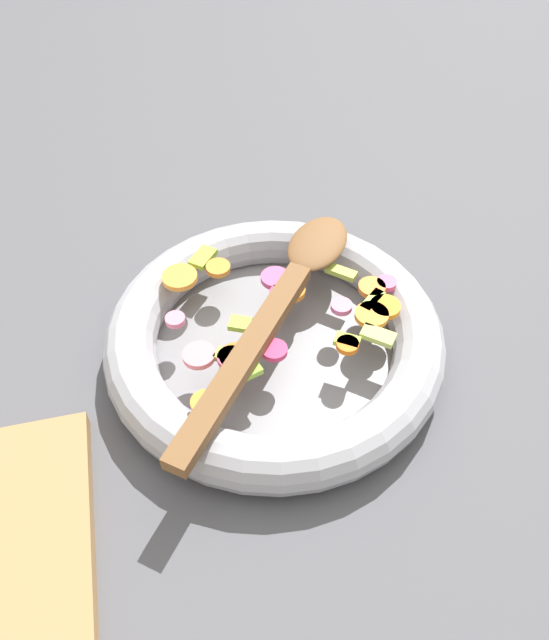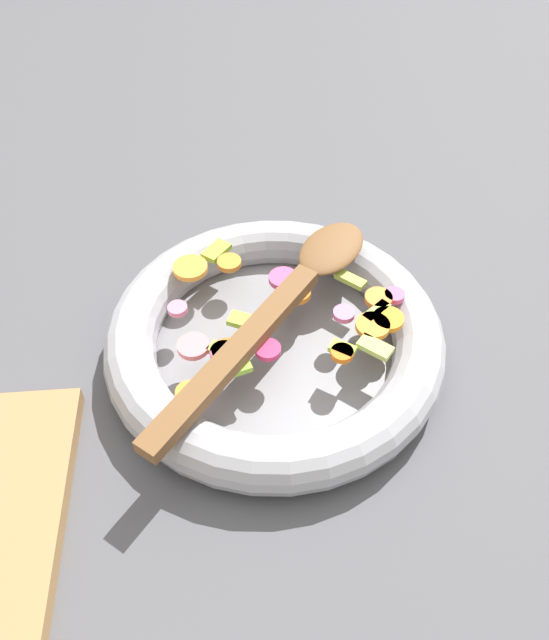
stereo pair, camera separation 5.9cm
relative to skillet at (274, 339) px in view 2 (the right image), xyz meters
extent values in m
plane|color=#4C4C51|center=(0.00, 0.00, -0.02)|extent=(4.00, 4.00, 0.00)
cylinder|color=slate|center=(0.00, 0.00, -0.02)|extent=(0.28, 0.28, 0.01)
torus|color=#9E9EA5|center=(0.00, 0.00, 0.00)|extent=(0.33, 0.33, 0.05)
cylinder|color=orange|center=(0.08, 0.04, 0.03)|extent=(0.03, 0.03, 0.01)
cylinder|color=orange|center=(0.03, -0.02, 0.03)|extent=(0.04, 0.04, 0.01)
cylinder|color=orange|center=(-0.08, 0.08, 0.03)|extent=(0.03, 0.03, 0.01)
cylinder|color=orange|center=(0.02, -0.10, 0.03)|extent=(0.03, 0.03, 0.01)
cylinder|color=#FE9734|center=(0.08, 0.08, 0.03)|extent=(0.05, 0.05, 0.01)
cylinder|color=orange|center=(-0.05, -0.06, 0.03)|extent=(0.03, 0.03, 0.01)
cylinder|color=orange|center=(-0.01, -0.11, 0.03)|extent=(0.04, 0.04, 0.01)
cylinder|color=orange|center=(-0.02, -0.09, 0.03)|extent=(0.04, 0.04, 0.01)
cylinder|color=orange|center=(-0.04, 0.04, 0.03)|extent=(0.04, 0.04, 0.01)
cube|color=#91B443|center=(-0.04, 0.05, 0.03)|extent=(0.02, 0.02, 0.01)
cube|color=#A9C247|center=(0.05, -0.08, 0.03)|extent=(0.03, 0.03, 0.01)
cube|color=#A8CA3C|center=(-0.04, -0.06, 0.03)|extent=(0.02, 0.03, 0.01)
cube|color=#83B436|center=(-0.06, 0.04, 0.03)|extent=(0.02, 0.03, 0.01)
cube|color=#B2C859|center=(-0.04, -0.09, 0.03)|extent=(0.03, 0.03, 0.01)
cube|color=#A3C14C|center=(0.00, -0.10, 0.03)|extent=(0.03, 0.03, 0.01)
cube|color=#96C23B|center=(0.00, 0.03, 0.03)|extent=(0.02, 0.03, 0.01)
cube|color=#8EBC36|center=(0.10, 0.05, 0.03)|extent=(0.03, 0.03, 0.01)
cylinder|color=#E24B7C|center=(0.02, -0.12, 0.03)|extent=(0.03, 0.03, 0.01)
cylinder|color=pink|center=(0.02, 0.09, 0.03)|extent=(0.03, 0.03, 0.01)
cylinder|color=#DC6499|center=(0.00, -0.07, 0.03)|extent=(0.03, 0.03, 0.01)
cylinder|color=pink|center=(-0.03, 0.08, 0.03)|extent=(0.04, 0.04, 0.01)
cylinder|color=#E1406E|center=(-0.05, 0.04, 0.03)|extent=(0.03, 0.03, 0.01)
cylinder|color=#CD355E|center=(0.03, -0.01, 0.03)|extent=(0.03, 0.03, 0.01)
cylinder|color=#C92C5E|center=(-0.04, 0.01, 0.03)|extent=(0.03, 0.03, 0.01)
cylinder|color=#D0497C|center=(0.05, -0.01, 0.03)|extent=(0.03, 0.03, 0.01)
cylinder|color=#DF4371|center=(-0.04, 0.05, 0.03)|extent=(0.04, 0.04, 0.01)
cube|color=brown|center=(-0.05, 0.04, 0.04)|extent=(0.20, 0.17, 0.01)
ellipsoid|color=brown|center=(0.08, -0.07, 0.04)|extent=(0.11, 0.10, 0.01)
camera|label=1|loc=(-0.39, 0.09, 0.47)|focal=35.00mm
camera|label=2|loc=(-0.39, 0.03, 0.47)|focal=35.00mm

